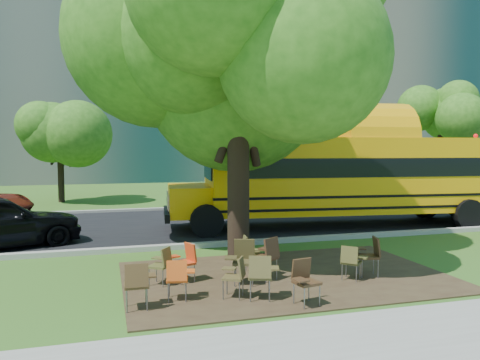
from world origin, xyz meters
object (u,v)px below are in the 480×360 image
object	(u,v)px
school_bus	(366,175)
chair_9	(185,259)
chair_10	(250,249)
chair_4	(261,272)
chair_1	(138,281)
chair_3	(243,257)
chair_11	(267,254)
main_tree	(238,36)
chair_2	(236,273)
chair_5	(304,277)
chair_0	(178,276)
chair_8	(162,262)
chair_7	(352,259)
chair_6	(370,252)

from	to	relation	value
school_bus	chair_9	bearing A→B (deg)	-138.74
chair_9	chair_10	bearing A→B (deg)	-93.77
school_bus	chair_4	bearing A→B (deg)	-126.53
chair_1	chair_3	distance (m)	2.42
school_bus	chair_11	size ratio (longest dim) A/B	13.93
main_tree	chair_2	size ratio (longest dim) A/B	11.63
chair_5	chair_3	bearing A→B (deg)	-77.45
chair_0	chair_10	xyz separation A→B (m)	(1.91, 1.72, 0.00)
school_bus	chair_0	world-z (taller)	school_bus
school_bus	chair_10	bearing A→B (deg)	-134.98
chair_1	chair_10	distance (m)	3.33
chair_8	chair_10	xyz separation A→B (m)	(2.08, 0.61, 0.00)
chair_7	chair_9	bearing A→B (deg)	-150.40
school_bus	chair_11	bearing A→B (deg)	-129.57
chair_2	chair_4	distance (m)	0.50
chair_4	chair_7	xyz separation A→B (m)	(2.25, 0.68, -0.07)
main_tree	chair_4	world-z (taller)	main_tree
chair_10	chair_11	distance (m)	0.90
chair_7	chair_11	distance (m)	1.79
chair_4	chair_10	distance (m)	2.17
school_bus	chair_10	distance (m)	7.70
main_tree	chair_2	xyz separation A→B (m)	(-0.93, -3.10, -5.13)
main_tree	chair_1	xyz separation A→B (m)	(-2.75, -3.28, -5.09)
chair_5	chair_6	size ratio (longest dim) A/B	0.95
chair_6	chair_11	distance (m)	2.30
chair_2	chair_9	distance (m)	1.52
chair_0	chair_8	bearing A→B (deg)	109.30
chair_6	chair_0	bearing A→B (deg)	112.88
chair_7	chair_9	size ratio (longest dim) A/B	0.94
school_bus	main_tree	bearing A→B (deg)	-142.85
chair_1	chair_2	bearing A→B (deg)	6.73
chair_3	chair_6	size ratio (longest dim) A/B	1.05
chair_1	chair_8	bearing A→B (deg)	68.68
main_tree	chair_10	xyz separation A→B (m)	(-0.09, -1.27, -5.12)
main_tree	chair_1	distance (m)	6.65
chair_9	chair_0	bearing A→B (deg)	143.39
chair_0	chair_4	bearing A→B (deg)	-4.54
main_tree	chair_6	world-z (taller)	main_tree
chair_4	chair_9	size ratio (longest dim) A/B	1.07
main_tree	chair_4	size ratio (longest dim) A/B	10.41
chair_2	chair_11	world-z (taller)	chair_11
chair_6	chair_10	size ratio (longest dim) A/B	1.10
chair_6	chair_11	bearing A→B (deg)	97.87
main_tree	chair_8	bearing A→B (deg)	-139.09
chair_5	main_tree	bearing A→B (deg)	-99.10
chair_0	chair_1	size ratio (longest dim) A/B	0.93
chair_4	chair_9	distance (m)	1.98
chair_0	chair_5	bearing A→B (deg)	-10.78
chair_11	chair_8	bearing A→B (deg)	140.47
school_bus	chair_2	distance (m)	9.53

